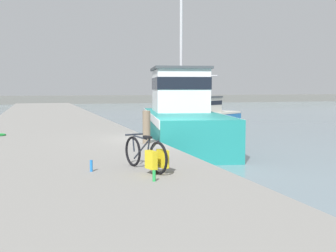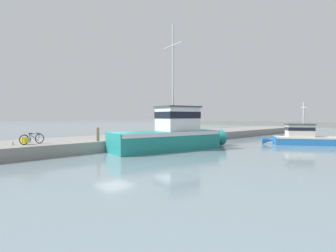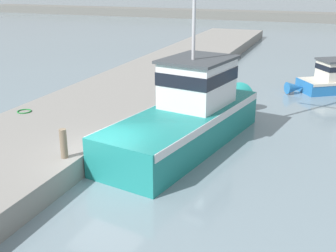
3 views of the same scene
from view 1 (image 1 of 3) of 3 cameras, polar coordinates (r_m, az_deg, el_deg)
name	(u,v)px [view 1 (image 1 of 3)]	position (r m, az deg, el deg)	size (l,w,h in m)	color
ground_plane	(177,164)	(14.78, 1.20, -5.12)	(320.00, 320.00, 0.00)	gray
dock_pier	(63,157)	(13.98, -14.00, -4.09)	(6.22, 80.00, 0.85)	gray
far_shoreline	(220,98)	(83.80, 7.02, 3.73)	(180.00, 5.00, 1.40)	slate
fishing_boat_main	(181,117)	(19.31, 1.83, 1.29)	(4.63, 11.00, 10.20)	teal
boat_red_outer	(208,113)	(32.62, 5.39, 1.83)	(6.84, 5.22, 4.10)	#236BB2
bicycle_touring	(149,155)	(9.01, -2.63, -3.98)	(0.72, 1.74, 0.76)	black
mooring_post	(146,127)	(13.59, -2.93, -0.14)	(0.25, 0.25, 1.06)	#756651
water_bottle_by_bike	(91,166)	(9.16, -10.35, -5.33)	(0.06, 0.06, 0.25)	blue
water_bottle_on_curb	(154,176)	(8.09, -1.89, -6.75)	(0.06, 0.06, 0.22)	green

